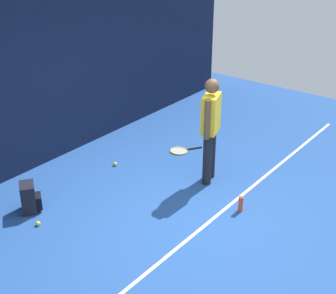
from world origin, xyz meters
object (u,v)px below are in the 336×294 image
object	(u,v)px
tennis_ball_near_player	(38,223)
tennis_racket	(180,151)
tennis_player	(210,125)
backpack	(29,198)
water_bottle	(241,204)
tennis_ball_mid_court	(115,164)

from	to	relation	value
tennis_ball_near_player	tennis_racket	bearing A→B (deg)	-3.14
tennis_player	backpack	world-z (taller)	tennis_player
water_bottle	backpack	bearing A→B (deg)	127.66
tennis_player	tennis_ball_near_player	world-z (taller)	tennis_player
backpack	tennis_ball_mid_court	world-z (taller)	backpack
backpack	water_bottle	world-z (taller)	backpack
water_bottle	tennis_racket	bearing A→B (deg)	60.73
backpack	water_bottle	bearing A→B (deg)	-107.18
tennis_ball_near_player	tennis_ball_mid_court	distance (m)	1.97
tennis_racket	tennis_ball_mid_court	size ratio (longest dim) A/B	9.25
tennis_player	tennis_racket	xyz separation A→B (m)	(0.56, 0.98, -0.95)
tennis_player	water_bottle	world-z (taller)	tennis_player
tennis_player	backpack	size ratio (longest dim) A/B	3.86
tennis_racket	water_bottle	bearing A→B (deg)	93.63
tennis_ball_near_player	tennis_ball_mid_court	xyz separation A→B (m)	(1.94, 0.38, 0.00)
backpack	tennis_player	bearing A→B (deg)	-88.14
backpack	tennis_ball_near_player	size ratio (longest dim) A/B	6.67
tennis_racket	tennis_ball_near_player	size ratio (longest dim) A/B	9.25
tennis_player	backpack	xyz separation A→B (m)	(-2.33, 1.53, -0.76)
tennis_ball_mid_court	water_bottle	size ratio (longest dim) A/B	0.28
tennis_racket	tennis_ball_near_player	xyz separation A→B (m)	(-3.07, 0.17, 0.02)
tennis_player	tennis_ball_mid_court	bearing A→B (deg)	91.37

